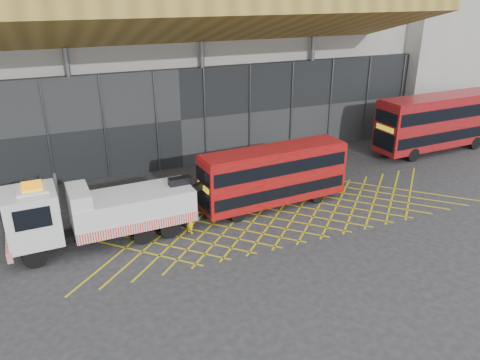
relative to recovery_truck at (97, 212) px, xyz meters
name	(u,v)px	position (x,y,z in m)	size (l,w,h in m)	color
ground_plane	(204,232)	(6.00, -1.25, -1.99)	(120.00, 120.00, 0.00)	#242427
road_markings	(285,216)	(11.60, -1.25, -1.98)	(27.96, 7.16, 0.01)	gold
construction_building	(155,46)	(7.92, 17.15, 6.99)	(55.00, 23.97, 18.00)	gray
east_building	(437,26)	(38.00, 14.75, 8.01)	(15.00, 12.00, 20.00)	gray
recovery_truck	(97,212)	(0.00, 0.00, 0.00)	(12.36, 3.33, 4.30)	black
bus_towed	(274,174)	(11.54, 0.50, 0.32)	(10.35, 3.08, 4.15)	maroon
bus_second	(439,120)	(30.38, 5.14, 0.83)	(12.61, 3.53, 5.08)	maroon
worker	(190,222)	(5.19, -0.96, -1.25)	(0.53, 0.35, 1.47)	yellow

